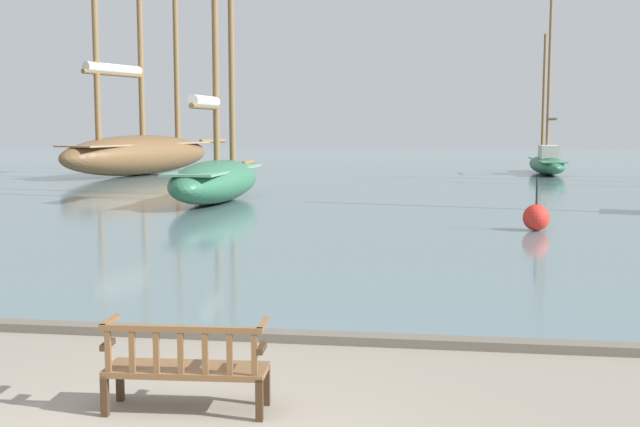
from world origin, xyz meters
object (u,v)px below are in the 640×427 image
park_bench (186,366)px  sailboat_mid_port (216,177)px  sailboat_far_port (139,148)px  channel_buoy (536,217)px  sailboat_far_starboard (547,161)px

park_bench → sailboat_mid_port: sailboat_mid_port is taller
sailboat_far_port → sailboat_mid_port: 16.21m
park_bench → sailboat_mid_port: 20.75m
sailboat_far_port → sailboat_mid_port: (8.18, -13.98, -0.54)m
park_bench → channel_buoy: 14.69m
sailboat_far_starboard → channel_buoy: 24.45m
channel_buoy → park_bench: bearing=-109.9°
park_bench → channel_buoy: channel_buoy is taller
sailboat_far_port → sailboat_far_starboard: sailboat_far_port is taller
park_bench → sailboat_far_starboard: size_ratio=0.17×
sailboat_far_port → sailboat_far_starboard: size_ratio=1.74×
park_bench → channel_buoy: size_ratio=1.17×
park_bench → sailboat_far_starboard: (8.39, 38.03, 0.32)m
sailboat_far_port → channel_buoy: sailboat_far_port is taller
channel_buoy → sailboat_mid_port: bearing=148.9°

